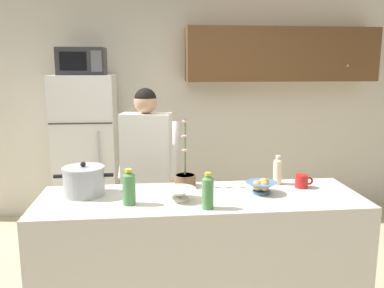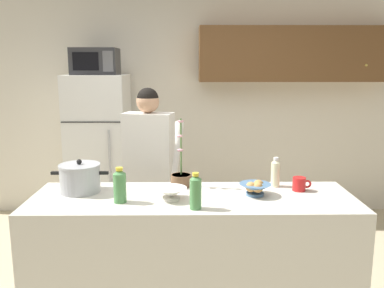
% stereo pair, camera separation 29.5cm
% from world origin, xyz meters
% --- Properties ---
extents(back_wall_unit, '(6.00, 0.48, 2.60)m').
position_xyz_m(back_wall_unit, '(0.23, 2.26, 1.42)').
color(back_wall_unit, silver).
rests_on(back_wall_unit, ground).
extents(kitchen_island, '(2.15, 0.68, 0.92)m').
position_xyz_m(kitchen_island, '(0.00, 0.00, 0.46)').
color(kitchen_island, silver).
rests_on(kitchen_island, ground).
extents(refrigerator, '(0.64, 0.68, 1.68)m').
position_xyz_m(refrigerator, '(-1.02, 1.85, 0.84)').
color(refrigerator, white).
rests_on(refrigerator, ground).
extents(microwave, '(0.48, 0.37, 0.28)m').
position_xyz_m(microwave, '(-1.02, 1.83, 1.82)').
color(microwave, '#2D2D30').
rests_on(microwave, refrigerator).
extents(person_near_pot, '(0.55, 0.49, 1.60)m').
position_xyz_m(person_near_pot, '(-0.36, 0.74, 0.99)').
color(person_near_pot, black).
rests_on(person_near_pot, ground).
extents(cooking_pot, '(0.39, 0.28, 0.23)m').
position_xyz_m(cooking_pot, '(-0.77, 0.12, 1.02)').
color(cooking_pot, '#ADAFB5').
rests_on(cooking_pot, kitchen_island).
extents(coffee_mug, '(0.13, 0.09, 0.10)m').
position_xyz_m(coffee_mug, '(0.74, 0.12, 0.97)').
color(coffee_mug, red).
rests_on(coffee_mug, kitchen_island).
extents(bread_bowl, '(0.21, 0.21, 0.10)m').
position_xyz_m(bread_bowl, '(0.42, 0.02, 0.97)').
color(bread_bowl, '#4C7299').
rests_on(bread_bowl, kitchen_island).
extents(empty_bowl, '(0.21, 0.21, 0.08)m').
position_xyz_m(empty_bowl, '(-0.15, -0.06, 0.97)').
color(empty_bowl, white).
rests_on(empty_bowl, kitchen_island).
extents(bottle_near_edge, '(0.08, 0.08, 0.23)m').
position_xyz_m(bottle_near_edge, '(-0.46, -0.11, 1.03)').
color(bottle_near_edge, '#4C8C4C').
rests_on(bottle_near_edge, kitchen_island).
extents(bottle_mid_counter, '(0.07, 0.07, 0.23)m').
position_xyz_m(bottle_mid_counter, '(0.01, -0.23, 1.03)').
color(bottle_mid_counter, '#4C8C4C').
rests_on(bottle_mid_counter, kitchen_island).
extents(bottle_far_corner, '(0.06, 0.06, 0.21)m').
position_xyz_m(bottle_far_corner, '(0.60, 0.23, 1.02)').
color(bottle_far_corner, beige).
rests_on(bottle_far_corner, kitchen_island).
extents(potted_orchid, '(0.15, 0.15, 0.49)m').
position_xyz_m(potted_orchid, '(-0.08, 0.24, 0.98)').
color(potted_orchid, brown).
rests_on(potted_orchid, kitchen_island).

